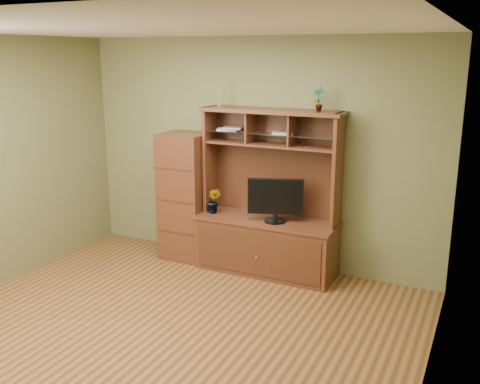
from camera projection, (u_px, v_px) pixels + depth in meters
The scene contains 8 objects.
room at pixel (161, 191), 4.62m from camera, with size 4.54×4.04×2.74m.
media_hutch at pixel (267, 229), 6.22m from camera, with size 1.66×0.61×1.90m.
monitor at pixel (275, 199), 5.99m from camera, with size 0.61×0.25×0.50m.
orchid_plant at pixel (214, 201), 6.35m from camera, with size 0.17×0.14×0.31m, color #2A5D1F.
top_plant at pixel (319, 99), 5.68m from camera, with size 0.13×0.09×0.26m, color #3E6E26.
reed_diffuser at pixel (219, 97), 6.19m from camera, with size 0.06×0.06×0.28m.
magazines at pixel (246, 130), 6.13m from camera, with size 0.97×0.25×0.04m.
side_cabinet at pixel (186, 196), 6.61m from camera, with size 0.56×0.51×1.57m.
Camera 1 is at (2.56, -3.73, 2.50)m, focal length 40.00 mm.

